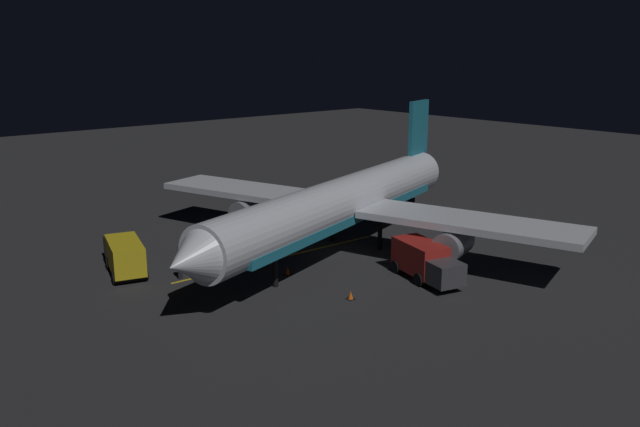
# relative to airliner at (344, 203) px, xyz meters

# --- Properties ---
(ground_plane) EXTENTS (180.00, 180.00, 0.20)m
(ground_plane) POSITION_rel_airliner_xyz_m (-0.18, 0.58, -3.94)
(ground_plane) COLOR #27272A
(apron_guide_stripe) EXTENTS (1.02, 18.03, 0.01)m
(apron_guide_stripe) POSITION_rel_airliner_xyz_m (1.99, 4.58, -3.84)
(apron_guide_stripe) COLOR gold
(apron_guide_stripe) RESTS_ON ground_plane
(airliner) EXTENTS (34.99, 36.28, 10.71)m
(airliner) POSITION_rel_airliner_xyz_m (0.00, 0.00, 0.00)
(airliner) COLOR silver
(airliner) RESTS_ON ground_plane
(baggage_truck) EXTENTS (6.90, 3.86, 2.41)m
(baggage_truck) POSITION_rel_airliner_xyz_m (6.61, 14.89, -2.58)
(baggage_truck) COLOR gold
(baggage_truck) RESTS_ON ground_plane
(catering_truck) EXTENTS (6.20, 3.57, 2.54)m
(catering_truck) POSITION_rel_airliner_xyz_m (-8.28, 0.23, -2.55)
(catering_truck) COLOR maroon
(catering_truck) RESTS_ON ground_plane
(ground_crew_worker) EXTENTS (0.40, 0.40, 1.74)m
(ground_crew_worker) POSITION_rel_airliner_xyz_m (2.81, 12.66, -2.96)
(ground_crew_worker) COLOR black
(ground_crew_worker) RESTS_ON ground_plane
(traffic_cone_near_left) EXTENTS (0.50, 0.50, 0.55)m
(traffic_cone_near_left) POSITION_rel_airliner_xyz_m (-1.33, 6.57, -3.59)
(traffic_cone_near_left) COLOR #EA590F
(traffic_cone_near_left) RESTS_ON ground_plane
(traffic_cone_near_right) EXTENTS (0.50, 0.50, 0.55)m
(traffic_cone_near_right) POSITION_rel_airliner_xyz_m (-7.53, 6.43, -3.59)
(traffic_cone_near_right) COLOR #EA590F
(traffic_cone_near_right) RESTS_ON ground_plane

